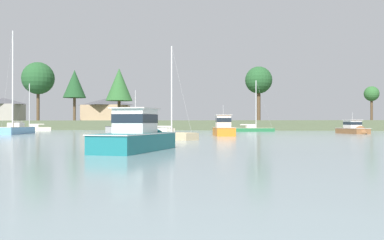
# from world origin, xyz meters

# --- Properties ---
(far_shore_bank) EXTENTS (243.78, 41.44, 2.09)m
(far_shore_bank) POSITION_xyz_m (0.00, 97.11, 1.05)
(far_shore_bank) COLOR #4C563D
(far_shore_bank) RESTS_ON ground
(sailboat_skyblue) EXTENTS (4.62, 10.07, 15.06)m
(sailboat_skyblue) POSITION_xyz_m (-18.74, 42.62, 0.30)
(sailboat_skyblue) COLOR #669ECC
(sailboat_skyblue) RESTS_ON ground
(cruiser_wood) EXTENTS (4.29, 7.06, 3.87)m
(cruiser_wood) POSITION_xyz_m (28.66, 52.01, 0.46)
(cruiser_wood) COLOR brown
(cruiser_wood) RESTS_ON ground
(sailboat_sand) EXTENTS (6.18, 4.80, 9.13)m
(sailboat_sand) POSITION_xyz_m (7.22, 26.13, 0.20)
(sailboat_sand) COLOR tan
(sailboat_sand) RESTS_ON ground
(cruiser_orange) EXTENTS (3.62, 8.01, 4.48)m
(cruiser_orange) POSITION_xyz_m (10.95, 40.12, 0.57)
(cruiser_orange) COLOR orange
(cruiser_orange) RESTS_ON ground
(cruiser_teal) EXTENTS (3.07, 8.54, 4.15)m
(cruiser_teal) POSITION_xyz_m (9.33, 10.32, 0.51)
(cruiser_teal) COLOR #196B70
(cruiser_teal) RESTS_ON ground
(sailboat_cream) EXTENTS (7.14, 4.83, 9.72)m
(sailboat_cream) POSITION_xyz_m (-28.98, 65.05, 0.21)
(sailboat_cream) COLOR beige
(sailboat_cream) RESTS_ON ground
(cruiser_grey) EXTENTS (9.36, 6.83, 4.92)m
(cruiser_grey) POSITION_xyz_m (-7.82, 57.26, 0.58)
(cruiser_grey) COLOR gray
(cruiser_grey) RESTS_ON ground
(sailboat_green) EXTENTS (7.77, 4.38, 9.65)m
(sailboat_green) POSITION_xyz_m (13.68, 65.61, 0.21)
(sailboat_green) COLOR #236B3D
(sailboat_green) RESTS_ON ground
(mooring_buoy_white) EXTENTS (0.33, 0.33, 0.38)m
(mooring_buoy_white) POSITION_xyz_m (-26.71, 52.21, 0.06)
(mooring_buoy_white) COLOR white
(mooring_buoy_white) RESTS_ON ground
(shore_tree_inland_a) EXTENTS (7.71, 7.71, 14.05)m
(shore_tree_inland_a) POSITION_xyz_m (-38.05, 83.26, 12.23)
(shore_tree_inland_a) COLOR brown
(shore_tree_inland_a) RESTS_ON far_shore_bank
(shore_tree_far_left) EXTENTS (3.29, 3.29, 7.59)m
(shore_tree_far_left) POSITION_xyz_m (38.96, 88.56, 7.89)
(shore_tree_far_left) COLOR brown
(shore_tree_far_left) RESTS_ON far_shore_bank
(shore_tree_center_right) EXTENTS (5.21, 5.21, 11.61)m
(shore_tree_center_right) POSITION_xyz_m (-27.38, 80.35, 10.44)
(shore_tree_center_right) COLOR brown
(shore_tree_center_right) RESTS_ON far_shore_bank
(shore_tree_far_right) EXTENTS (6.76, 6.76, 13.57)m
(shore_tree_far_right) POSITION_xyz_m (14.03, 96.85, 12.15)
(shore_tree_far_right) COLOR brown
(shore_tree_far_right) RESTS_ON far_shore_bank
(shore_tree_inland_b) EXTENTS (6.38, 6.38, 12.58)m
(shore_tree_inland_b) POSITION_xyz_m (-18.86, 86.55, 10.71)
(shore_tree_inland_b) COLOR brown
(shore_tree_inland_b) RESTS_ON far_shore_bank
(cottage_eastern) EXTENTS (10.18, 7.24, 6.32)m
(cottage_eastern) POSITION_xyz_m (-54.93, 95.02, 5.35)
(cottage_eastern) COLOR #9E998E
(cottage_eastern) RESTS_ON far_shore_bank
(cottage_near_water) EXTENTS (11.90, 10.53, 6.32)m
(cottage_near_water) POSITION_xyz_m (-28.59, 103.07, 5.36)
(cottage_near_water) COLOR tan
(cottage_near_water) RESTS_ON far_shore_bank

